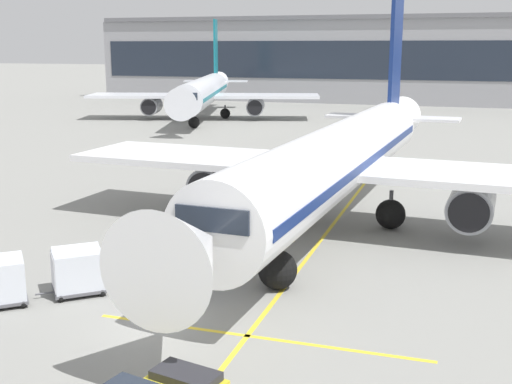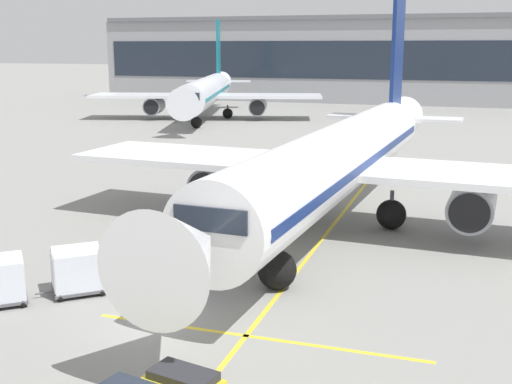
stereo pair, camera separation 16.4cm
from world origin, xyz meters
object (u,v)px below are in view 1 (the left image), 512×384
Objects in this scene: parked_airplane at (340,159)px; baggage_cart_lead at (143,262)px; ground_crew_by_carts at (126,267)px; baggage_cart_second at (78,270)px; safety_cone_wingtip at (224,220)px; ground_crew_by_loader at (141,242)px; distant_airplane at (204,92)px; safety_cone_nose_mark at (220,221)px; belt_loader at (218,247)px; safety_cone_engine_keepout at (177,234)px.

baggage_cart_lead is at bearing -118.63° from parked_airplane.
baggage_cart_lead reaches higher than ground_crew_by_carts.
parked_airplane is 15.46m from baggage_cart_second.
ground_crew_by_loader is at bearing -100.68° from safety_cone_wingtip.
distant_airplane is at bearing 119.82° from parked_airplane.
baggage_cart_second reaches higher than safety_cone_wingtip.
baggage_cart_second reaches higher than safety_cone_nose_mark.
belt_loader is at bearing 54.23° from baggage_cart_lead.
belt_loader is 7.01m from safety_cone_wingtip.
baggage_cart_lead is 6.34m from safety_cone_engine_keepout.
ground_crew_by_carts is (-6.48, -11.93, -2.82)m from parked_airplane.
baggage_cart_second is at bearing -72.26° from distant_airplane.
ground_crew_by_loader is 6.91m from safety_cone_nose_mark.
belt_loader is at bearing 48.07° from baggage_cart_second.
baggage_cart_second is 0.06× the size of distant_airplane.
distant_airplane is at bearing 112.84° from belt_loader.
parked_airplane is 23.03× the size of ground_crew_by_loader.
safety_cone_engine_keepout is 3.30m from safety_cone_nose_mark.
ground_crew_by_loader is at bearing 80.99° from baggage_cart_second.
parked_airplane is at bearing 49.22° from ground_crew_by_loader.
belt_loader reaches higher than baggage_cart_lead.
safety_cone_wingtip is 0.39m from safety_cone_nose_mark.
baggage_cart_second is 4.23m from ground_crew_by_loader.
baggage_cart_lead is at bearing -89.78° from safety_cone_wingtip.
safety_cone_nose_mark is 0.02× the size of distant_airplane.
distant_airplane is at bearing 110.85° from safety_cone_engine_keepout.
baggage_cart_lead is 0.87m from ground_crew_by_carts.
baggage_cart_second is at bearing -131.93° from belt_loader.
distant_airplane is (-27.71, 48.36, -0.19)m from parked_airplane.
belt_loader is at bearing -67.16° from distant_airplane.
parked_airplane reaches higher than ground_crew_by_carts.
distant_airplane is (-21.62, 59.52, 2.63)m from baggage_cart_lead.
safety_cone_nose_mark is (0.26, 10.03, -0.67)m from ground_crew_by_carts.
safety_cone_nose_mark is (-0.13, 9.25, -0.67)m from baggage_cart_lead.
safety_cone_engine_keepout is at bearing -69.15° from distant_airplane.
safety_cone_wingtip is at bearing 108.45° from belt_loader.
safety_cone_wingtip is at bearing 90.22° from baggage_cart_lead.
belt_loader is 6.32m from baggage_cart_second.
safety_cone_engine_keepout is (-1.30, 6.18, -0.64)m from baggage_cart_lead.
baggage_cart_lead is 9.28m from safety_cone_nose_mark.
safety_cone_nose_mark is at bearing -162.98° from parked_airplane.
safety_cone_nose_mark is (-0.09, -0.38, 0.01)m from safety_cone_wingtip.
distant_airplane is (-20.24, 57.03, 2.63)m from ground_crew_by_loader.
safety_cone_engine_keepout is 1.15× the size of safety_cone_wingtip.
belt_loader is 6.64× the size of safety_cone_nose_mark.
ground_crew_by_carts is at bearing -124.09° from belt_loader.
baggage_cart_lead is 63.38m from distant_airplane.
baggage_cart_second is 11.13m from safety_cone_nose_mark.
safety_cone_nose_mark is at bearing 110.24° from belt_loader.
ground_crew_by_loader is 1.00× the size of ground_crew_by_carts.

